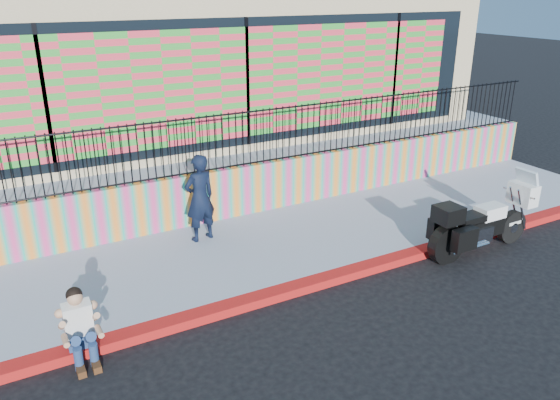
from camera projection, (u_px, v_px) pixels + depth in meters
ground at (350, 276)px, 9.79m from camera, size 90.00×90.00×0.00m
red_curb at (350, 273)px, 9.77m from camera, size 16.00×0.30×0.15m
sidewalk at (303, 238)px, 11.11m from camera, size 16.00×3.00×0.15m
mural_wall at (266, 186)px, 12.19m from camera, size 16.00×0.20×1.10m
metal_fence at (266, 136)px, 11.77m from camera, size 15.80×0.04×1.20m
elevated_platform at (188, 137)px, 16.37m from camera, size 16.00×10.00×1.25m
storefront_building at (185, 48)px, 15.24m from camera, size 14.00×8.06×4.00m
police_motorcycle at (480, 222)px, 10.46m from camera, size 2.45×0.81×1.53m
police_officer at (200, 198)px, 10.58m from camera, size 0.71×0.54×1.76m
seated_man at (81, 333)px, 7.43m from camera, size 0.54×0.71×1.06m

